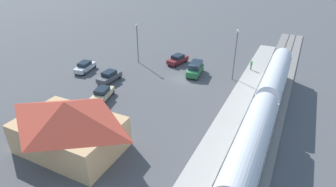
% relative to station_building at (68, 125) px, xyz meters
% --- Properties ---
extents(ground_plane, '(200.00, 200.00, 0.00)m').
position_rel_station_building_xyz_m(ground_plane, '(-4.00, -22.00, -3.09)').
color(ground_plane, '#4C4C4F').
extents(railway_track, '(4.80, 70.00, 0.30)m').
position_rel_station_building_xyz_m(railway_track, '(-18.00, -22.00, -3.00)').
color(railway_track, slate).
rests_on(railway_track, ground).
extents(platform, '(3.20, 46.00, 0.30)m').
position_rel_station_building_xyz_m(platform, '(-14.00, -22.00, -2.94)').
color(platform, '#A8A399').
rests_on(platform, ground).
extents(station_building, '(11.65, 7.94, 5.93)m').
position_rel_station_building_xyz_m(station_building, '(0.00, 0.00, 0.00)').
color(station_building, tan).
rests_on(station_building, ground).
extents(pedestrian_on_platform, '(0.36, 0.36, 1.71)m').
position_rel_station_building_xyz_m(pedestrian_on_platform, '(-13.22, -30.20, -1.81)').
color(pedestrian_on_platform, brown).
rests_on(pedestrian_on_platform, platform).
extents(sedan_maroon, '(2.84, 4.80, 1.74)m').
position_rel_station_building_xyz_m(sedan_maroon, '(-0.13, -27.67, -2.21)').
color(sedan_maroon, maroon).
rests_on(sedan_maroon, ground).
extents(sedan_tan, '(2.78, 4.79, 1.74)m').
position_rel_station_building_xyz_m(sedan_tan, '(4.01, -10.45, -2.21)').
color(sedan_tan, '#C6B284').
rests_on(sedan_tan, ground).
extents(sedan_charcoal, '(2.07, 4.59, 1.74)m').
position_rel_station_building_xyz_m(sedan_charcoal, '(6.75, -15.79, -2.21)').
color(sedan_charcoal, '#47494F').
rests_on(sedan_charcoal, ground).
extents(suv_green, '(2.51, 5.09, 2.22)m').
position_rel_station_building_xyz_m(suv_green, '(-4.93, -24.40, -1.94)').
color(suv_green, '#236638').
rests_on(suv_green, ground).
extents(sedan_silver, '(2.42, 4.70, 1.74)m').
position_rel_station_building_xyz_m(sedan_silver, '(13.10, -17.20, -2.21)').
color(sedan_silver, silver).
rests_on(sedan_silver, ground).
extents(light_pole_near_platform, '(0.44, 0.44, 8.44)m').
position_rel_station_building_xyz_m(light_pole_near_platform, '(-11.20, -25.38, 2.16)').
color(light_pole_near_platform, '#515156').
rests_on(light_pole_near_platform, ground).
extents(light_pole_lot_center, '(0.44, 0.44, 7.36)m').
position_rel_station_building_xyz_m(light_pole_lot_center, '(6.87, -25.00, 1.57)').
color(light_pole_lot_center, '#515156').
rests_on(light_pole_lot_center, ground).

